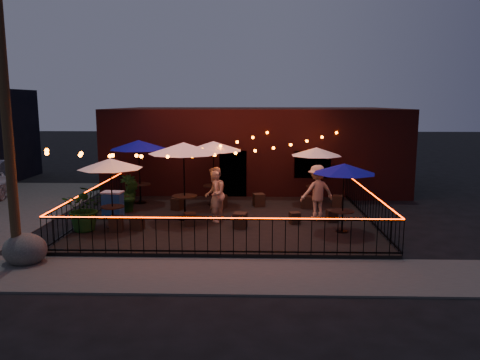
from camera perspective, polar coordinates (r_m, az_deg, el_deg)
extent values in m
plane|color=black|center=(15.08, -1.84, -7.15)|extent=(110.00, 110.00, 0.00)
cube|color=black|center=(16.98, -1.44, -4.97)|extent=(10.00, 8.00, 0.15)
cube|color=#413F3C|center=(12.00, -2.80, -11.48)|extent=(18.00, 2.50, 0.05)
cube|color=#3A1310|center=(24.53, 1.88, 4.07)|extent=(14.00, 8.00, 4.00)
cube|color=black|center=(20.81, -0.85, 0.60)|extent=(1.20, 0.24, 2.20)
cube|color=black|center=(20.88, 8.80, 1.91)|extent=(1.60, 0.24, 1.20)
cylinder|color=#3C2C18|center=(13.39, -26.61, 7.14)|extent=(0.26, 0.26, 8.00)
cube|color=black|center=(13.11, -2.38, -8.69)|extent=(10.00, 0.04, 0.04)
cube|color=black|center=(12.85, -2.41, -4.79)|extent=(10.00, 0.04, 0.04)
cube|color=#FF2700|center=(12.84, -2.41, -4.66)|extent=(10.00, 0.03, 0.02)
cube|color=black|center=(17.92, -17.66, -4.15)|extent=(0.04, 8.00, 0.04)
cube|color=black|center=(17.73, -17.81, -1.25)|extent=(0.04, 8.00, 0.04)
cube|color=#FF2700|center=(17.72, -17.82, -1.16)|extent=(0.03, 8.00, 0.02)
cube|color=black|center=(17.41, 15.27, -4.42)|extent=(0.04, 8.00, 0.04)
cube|color=black|center=(17.22, 15.41, -1.45)|extent=(0.04, 8.00, 0.04)
cube|color=#FF2700|center=(17.21, 15.41, -1.35)|extent=(0.03, 8.00, 0.02)
cylinder|color=black|center=(16.34, -15.18, -5.56)|extent=(0.42, 0.42, 0.03)
cylinder|color=black|center=(16.26, -15.24, -4.40)|extent=(0.06, 0.06, 0.69)
cylinder|color=black|center=(16.18, -15.29, -3.17)|extent=(0.77, 0.77, 0.04)
cylinder|color=black|center=(16.09, -15.36, -1.63)|extent=(0.04, 0.04, 2.32)
cone|color=white|center=(15.93, -15.52, 1.95)|extent=(2.75, 2.75, 0.34)
cylinder|color=black|center=(19.95, -12.02, -2.72)|extent=(0.48, 0.48, 0.03)
cylinder|color=black|center=(19.88, -12.06, -1.64)|extent=(0.07, 0.07, 0.78)
cylinder|color=black|center=(19.80, -12.10, -0.50)|extent=(0.87, 0.87, 0.04)
cylinder|color=black|center=(19.73, -12.15, 0.93)|extent=(0.05, 0.05, 2.61)
cone|color=#070788|center=(19.59, -12.27, 4.23)|extent=(2.80, 2.80, 0.38)
cylinder|color=black|center=(16.98, -6.72, -4.72)|extent=(0.50, 0.50, 0.03)
cylinder|color=black|center=(16.88, -6.74, -3.38)|extent=(0.07, 0.07, 0.82)
cylinder|color=black|center=(16.80, -6.77, -1.98)|extent=(0.91, 0.91, 0.05)
cylinder|color=black|center=(16.70, -6.81, -0.21)|extent=(0.05, 0.05, 2.74)
cone|color=white|center=(16.54, -6.89, 3.89)|extent=(2.66, 2.66, 0.40)
cylinder|color=black|center=(19.25, -3.20, -2.97)|extent=(0.47, 0.47, 0.03)
cylinder|color=black|center=(19.17, -3.21, -1.86)|extent=(0.06, 0.06, 0.77)
cylinder|color=black|center=(19.09, -3.22, -0.69)|extent=(0.86, 0.86, 0.04)
cylinder|color=black|center=(19.01, -3.23, 0.78)|extent=(0.05, 0.05, 2.58)
cone|color=white|center=(18.87, -3.26, 4.17)|extent=(3.06, 3.06, 0.38)
cylinder|color=black|center=(15.65, 12.31, -6.12)|extent=(0.41, 0.41, 0.03)
cylinder|color=black|center=(15.56, 12.35, -4.96)|extent=(0.06, 0.06, 0.66)
cylinder|color=black|center=(15.48, 12.40, -3.73)|extent=(0.74, 0.74, 0.04)
cylinder|color=black|center=(15.39, 12.46, -2.19)|extent=(0.04, 0.04, 2.22)
cone|color=#070788|center=(15.23, 12.59, 1.38)|extent=(2.29, 2.29, 0.32)
cylinder|color=black|center=(19.77, 9.12, -2.75)|extent=(0.42, 0.42, 0.03)
cylinder|color=black|center=(19.70, 9.15, -1.78)|extent=(0.06, 0.06, 0.69)
cylinder|color=black|center=(19.63, 9.17, -0.76)|extent=(0.77, 0.77, 0.04)
cylinder|color=black|center=(19.56, 9.21, 0.51)|extent=(0.04, 0.04, 2.31)
cone|color=white|center=(19.43, 9.29, 3.45)|extent=(2.79, 2.79, 0.34)
cube|color=black|center=(15.81, -14.86, -5.20)|extent=(0.46, 0.46, 0.49)
cube|color=black|center=(15.83, -12.38, -5.15)|extent=(0.42, 0.42, 0.45)
cube|color=black|center=(18.90, -14.23, -2.74)|extent=(0.56, 0.56, 0.52)
cube|color=black|center=(18.48, -7.65, -2.90)|extent=(0.51, 0.51, 0.46)
cube|color=black|center=(16.07, -6.09, -4.78)|extent=(0.44, 0.44, 0.44)
cube|color=black|center=(15.67, 0.01, -4.95)|extent=(0.50, 0.50, 0.51)
cube|color=black|center=(18.63, -2.36, -2.64)|extent=(0.51, 0.51, 0.51)
cube|color=black|center=(18.93, 2.31, -2.44)|extent=(0.53, 0.53, 0.51)
cube|color=black|center=(16.35, 6.67, -4.62)|extent=(0.41, 0.41, 0.40)
cube|color=black|center=(16.82, 11.13, -4.29)|extent=(0.40, 0.40, 0.42)
cube|color=black|center=(18.79, 8.11, -2.68)|extent=(0.41, 0.41, 0.47)
cube|color=black|center=(19.22, 11.80, -2.52)|extent=(0.49, 0.49, 0.46)
imported|color=beige|center=(16.45, -2.88, -1.93)|extent=(0.46, 0.68, 1.83)
imported|color=#E1B393|center=(16.47, -3.10, -1.75)|extent=(0.73, 0.94, 1.92)
imported|color=tan|center=(17.11, 9.38, -1.41)|extent=(1.41, 1.06, 1.93)
imported|color=#143A0C|center=(16.06, -18.32, -3.20)|extent=(1.70, 1.59, 1.54)
imported|color=#123B0C|center=(18.40, -13.31, -1.92)|extent=(0.81, 0.73, 1.21)
imported|color=#0A350C|center=(19.89, -13.50, -1.11)|extent=(0.86, 0.86, 1.19)
cube|color=#1F4F9D|center=(17.68, -15.24, -2.97)|extent=(0.72, 0.53, 0.91)
cube|color=silver|center=(17.59, -15.31, -1.45)|extent=(0.77, 0.58, 0.06)
ellipsoid|color=#42423E|center=(13.93, -24.75, -7.74)|extent=(1.26, 1.17, 0.80)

